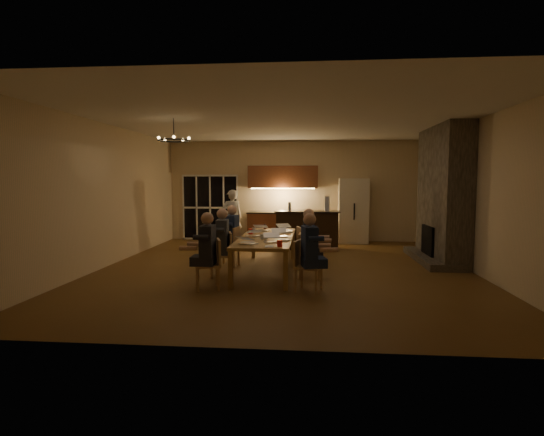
{
  "coord_description": "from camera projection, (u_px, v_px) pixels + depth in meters",
  "views": [
    {
      "loc": [
        0.55,
        -9.17,
        1.92
      ],
      "look_at": [
        -0.29,
        0.3,
        1.09
      ],
      "focal_mm": 28.0,
      "sensor_mm": 36.0,
      "label": 1
    }
  ],
  "objects": [
    {
      "name": "floor",
      "position": [
        284.0,
        269.0,
        9.32
      ],
      "size": [
        9.0,
        9.0,
        0.0
      ],
      "primitive_type": "plane",
      "color": "brown",
      "rests_on": "ground"
    },
    {
      "name": "back_wall",
      "position": [
        293.0,
        191.0,
        13.67
      ],
      "size": [
        8.0,
        0.04,
        3.2
      ],
      "primitive_type": "cube",
      "color": "#C6B58C",
      "rests_on": "ground"
    },
    {
      "name": "left_wall",
      "position": [
        106.0,
        195.0,
        9.54
      ],
      "size": [
        0.04,
        9.0,
        3.2
      ],
      "primitive_type": "cube",
      "color": "#C6B58C",
      "rests_on": "ground"
    },
    {
      "name": "right_wall",
      "position": [
        477.0,
        197.0,
        8.82
      ],
      "size": [
        0.04,
        9.0,
        3.2
      ],
      "primitive_type": "cube",
      "color": "#C6B58C",
      "rests_on": "ground"
    },
    {
      "name": "ceiling",
      "position": [
        284.0,
        120.0,
        9.04
      ],
      "size": [
        8.0,
        9.0,
        0.04
      ],
      "primitive_type": "cube",
      "color": "white",
      "rests_on": "back_wall"
    },
    {
      "name": "french_doors",
      "position": [
        210.0,
        208.0,
        13.9
      ],
      "size": [
        1.86,
        0.08,
        2.1
      ],
      "primitive_type": "cube",
      "color": "black",
      "rests_on": "ground"
    },
    {
      "name": "fireplace",
      "position": [
        443.0,
        195.0,
        10.04
      ],
      "size": [
        0.58,
        2.5,
        3.2
      ],
      "primitive_type": "cube",
      "color": "#5F564B",
      "rests_on": "ground"
    },
    {
      "name": "kitchenette",
      "position": [
        283.0,
        204.0,
        13.41
      ],
      "size": [
        2.24,
        0.68,
        2.4
      ],
      "primitive_type": null,
      "color": "brown",
      "rests_on": "ground"
    },
    {
      "name": "refrigerator",
      "position": [
        353.0,
        211.0,
        13.18
      ],
      "size": [
        0.9,
        0.68,
        2.0
      ],
      "primitive_type": "cube",
      "color": "#EFE6C8",
      "rests_on": "ground"
    },
    {
      "name": "dining_table",
      "position": [
        267.0,
        254.0,
        8.99
      ],
      "size": [
        1.1,
        3.17,
        0.75
      ],
      "primitive_type": "cube",
      "color": "#B78049",
      "rests_on": "ground"
    },
    {
      "name": "bar_island",
      "position": [
        307.0,
        230.0,
        12.0
      ],
      "size": [
        1.85,
        0.76,
        1.08
      ],
      "primitive_type": "cube",
      "rotation": [
        0.0,
        0.0,
        -0.05
      ],
      "color": "black",
      "rests_on": "ground"
    },
    {
      "name": "chair_left_near",
      "position": [
        208.0,
        264.0,
        7.53
      ],
      "size": [
        0.55,
        0.55,
        0.89
      ],
      "primitive_type": null,
      "rotation": [
        0.0,
        0.0,
        -1.27
      ],
      "color": "tan",
      "rests_on": "ground"
    },
    {
      "name": "chair_left_mid",
      "position": [
        221.0,
        255.0,
        8.53
      ],
      "size": [
        0.53,
        0.53,
        0.89
      ],
      "primitive_type": null,
      "rotation": [
        0.0,
        0.0,
        -1.33
      ],
      "color": "tan",
      "rests_on": "ground"
    },
    {
      "name": "chair_left_far",
      "position": [
        228.0,
        246.0,
        9.59
      ],
      "size": [
        0.5,
        0.5,
        0.89
      ],
      "primitive_type": null,
      "rotation": [
        0.0,
        0.0,
        -1.72
      ],
      "color": "tan",
      "rests_on": "ground"
    },
    {
      "name": "chair_right_near",
      "position": [
        309.0,
        266.0,
        7.38
      ],
      "size": [
        0.55,
        0.55,
        0.89
      ],
      "primitive_type": null,
      "rotation": [
        0.0,
        0.0,
        1.29
      ],
      "color": "tan",
      "rests_on": "ground"
    },
    {
      "name": "chair_right_mid",
      "position": [
        310.0,
        256.0,
        8.36
      ],
      "size": [
        0.46,
        0.46,
        0.89
      ],
      "primitive_type": null,
      "rotation": [
        0.0,
        0.0,
        1.52
      ],
      "color": "tan",
      "rests_on": "ground"
    },
    {
      "name": "chair_right_far",
      "position": [
        308.0,
        247.0,
        9.58
      ],
      "size": [
        0.54,
        0.54,
        0.89
      ],
      "primitive_type": null,
      "rotation": [
        0.0,
        0.0,
        1.83
      ],
      "color": "tan",
      "rests_on": "ground"
    },
    {
      "name": "person_left_near",
      "position": [
        208.0,
        251.0,
        7.45
      ],
      "size": [
        0.61,
        0.61,
        1.38
      ],
      "primitive_type": null,
      "rotation": [
        0.0,
        0.0,
        -1.56
      ],
      "color": "#262731",
      "rests_on": "ground"
    },
    {
      "name": "person_right_near",
      "position": [
        309.0,
        253.0,
        7.26
      ],
      "size": [
        0.71,
        0.71,
        1.38
      ],
      "primitive_type": null,
      "rotation": [
        0.0,
        0.0,
        1.78
      ],
      "color": "#1D2C48",
      "rests_on": "ground"
    },
    {
      "name": "person_left_mid",
      "position": [
        223.0,
        242.0,
        8.52
      ],
      "size": [
        0.65,
        0.65,
        1.38
      ],
      "primitive_type": null,
      "rotation": [
        0.0,
        0.0,
        -1.49
      ],
      "color": "#35393E",
      "rests_on": "ground"
    },
    {
      "name": "person_right_mid",
      "position": [
        309.0,
        243.0,
        8.43
      ],
      "size": [
        0.62,
        0.62,
        1.38
      ],
      "primitive_type": null,
      "rotation": [
        0.0,
        0.0,
        1.61
      ],
      "color": "#262731",
      "rests_on": "ground"
    },
    {
      "name": "person_left_far",
      "position": [
        232.0,
        236.0,
        9.6
      ],
      "size": [
        0.66,
        0.66,
        1.38
      ],
      "primitive_type": null,
      "rotation": [
        0.0,
        0.0,
        -1.67
      ],
      "color": "#1D2C48",
      "rests_on": "ground"
    },
    {
      "name": "standing_person",
      "position": [
        232.0,
        218.0,
        12.59
      ],
      "size": [
        0.71,
        0.6,
        1.67
      ],
      "primitive_type": "imported",
      "rotation": [
        0.0,
        0.0,
        3.52
      ],
      "color": "silver",
      "rests_on": "ground"
    },
    {
      "name": "chandelier",
      "position": [
        174.0,
        140.0,
        8.66
      ],
      "size": [
        0.65,
        0.65,
        0.03
      ],
      "primitive_type": "torus",
      "color": "black",
      "rests_on": "ceiling"
    },
    {
      "name": "laptop_a",
      "position": [
        248.0,
        238.0,
        7.9
      ],
      "size": [
        0.42,
        0.4,
        0.23
      ],
      "primitive_type": null,
      "rotation": [
        0.0,
        0.0,
        2.63
      ],
      "color": "silver",
      "rests_on": "dining_table"
    },
    {
      "name": "laptop_b",
      "position": [
        272.0,
        236.0,
        8.12
      ],
      "size": [
        0.37,
        0.34,
        0.23
      ],
      "primitive_type": null,
      "rotation": [
        0.0,
        0.0,
        0.21
      ],
      "color": "silver",
      "rests_on": "dining_table"
    },
    {
      "name": "laptop_c",
      "position": [
        254.0,
        231.0,
        9.0
      ],
      "size": [
        0.41,
        0.39,
        0.23
      ],
      "primitive_type": null,
      "rotation": [
        0.0,
        0.0,
        3.58
      ],
      "color": "silver",
      "rests_on": "dining_table"
    },
    {
      "name": "laptop_d",
      "position": [
        280.0,
        231.0,
        8.93
      ],
      "size": [
        0.37,
        0.34,
        0.23
      ],
      "primitive_type": null,
      "rotation": [
        0.0,
        0.0,
        0.19
      ],
      "color": "silver",
      "rests_on": "dining_table"
    },
    {
      "name": "laptop_e",
      "position": [
        262.0,
        226.0,
        9.98
      ],
      "size": [
        0.35,
        0.32,
        0.23
      ],
      "primitive_type": null,
      "rotation": [
        0.0,
        0.0,
        3.02
      ],
      "color": "silver",
      "rests_on": "dining_table"
    },
    {
      "name": "laptop_f",
      "position": [
        285.0,
        226.0,
        9.9
      ],
      "size": [
        0.41,
        0.4,
        0.23
      ],
      "primitive_type": null,
      "rotation": [
        0.0,
        0.0,
        0.49
      ],
      "color": "silver",
      "rests_on": "dining_table"
    },
    {
      "name": "mug_front",
      "position": [
        262.0,
        237.0,
        8.56
      ],
      "size": [
        0.07,
        0.07,
        0.1
      ],
      "primitive_type": "cylinder",
      "color": "silver",
      "rests_on": "dining_table"
    },
    {
      "name": "mug_mid",
      "position": [
        276.0,
        231.0,
        9.48
      ],
      "size": [
        0.08,
        0.08,
        0.1
      ],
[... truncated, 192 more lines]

